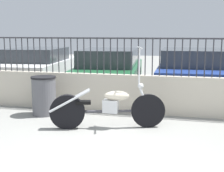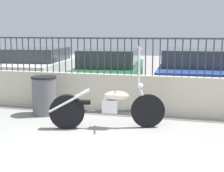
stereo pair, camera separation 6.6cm
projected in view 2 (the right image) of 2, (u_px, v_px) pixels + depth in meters
ground_plane at (98, 161)px, 4.37m from camera, size 40.00×40.00×0.00m
low_wall at (134, 94)px, 6.94m from camera, size 10.59×0.18×0.86m
fence_railing at (135, 51)px, 6.78m from camera, size 10.59×0.04×0.82m
motorcycle_dark_grey at (102, 107)px, 5.83m from camera, size 2.11×0.83×1.53m
trash_bin at (44, 95)px, 6.81m from camera, size 0.54×0.54×0.85m
car_white at (40, 67)px, 10.24m from camera, size 2.20×4.38×1.29m
car_green at (111, 70)px, 9.44m from camera, size 2.16×4.44×1.30m
car_blue at (193, 72)px, 8.86m from camera, size 1.94×4.15×1.33m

